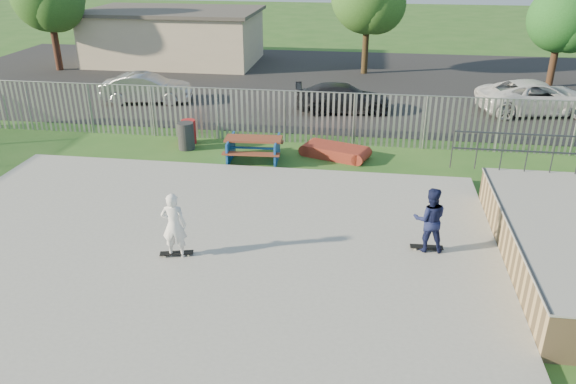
# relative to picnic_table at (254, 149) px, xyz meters

# --- Properties ---
(ground) EXTENTS (120.00, 120.00, 0.00)m
(ground) POSITION_rel_picnic_table_xyz_m (-0.22, -6.91, -0.42)
(ground) COLOR #2A5C1F
(ground) RESTS_ON ground
(concrete_slab) EXTENTS (15.00, 12.00, 0.15)m
(concrete_slab) POSITION_rel_picnic_table_xyz_m (-0.22, -6.91, -0.35)
(concrete_slab) COLOR #999994
(concrete_slab) RESTS_ON ground
(fence) EXTENTS (26.04, 16.02, 2.00)m
(fence) POSITION_rel_picnic_table_xyz_m (0.78, -2.33, 0.58)
(fence) COLOR gray
(fence) RESTS_ON ground
(picnic_table) EXTENTS (2.05, 1.72, 0.83)m
(picnic_table) POSITION_rel_picnic_table_xyz_m (0.00, 0.00, 0.00)
(picnic_table) COLOR brown
(picnic_table) RESTS_ON ground
(funbox) EXTENTS (2.25, 1.62, 0.41)m
(funbox) POSITION_rel_picnic_table_xyz_m (2.80, 0.76, -0.22)
(funbox) COLOR maroon
(funbox) RESTS_ON ground
(trash_bin_red) EXTENTS (0.54, 0.54, 0.91)m
(trash_bin_red) POSITION_rel_picnic_table_xyz_m (-2.80, 1.44, 0.03)
(trash_bin_red) COLOR maroon
(trash_bin_red) RESTS_ON ground
(trash_bin_grey) EXTENTS (0.60, 0.60, 1.00)m
(trash_bin_grey) POSITION_rel_picnic_table_xyz_m (-2.71, 0.80, 0.08)
(trash_bin_grey) COLOR #28282B
(trash_bin_grey) RESTS_ON ground
(parking_lot) EXTENTS (40.00, 18.00, 0.02)m
(parking_lot) POSITION_rel_picnic_table_xyz_m (-0.22, 12.09, -0.41)
(parking_lot) COLOR black
(parking_lot) RESTS_ON ground
(car_silver) EXTENTS (4.31, 2.09, 1.36)m
(car_silver) POSITION_rel_picnic_table_xyz_m (-6.50, 6.72, 0.28)
(car_silver) COLOR #A6A6AA
(car_silver) RESTS_ON parking_lot
(car_dark) EXTENTS (4.51, 2.33, 1.25)m
(car_dark) POSITION_rel_picnic_table_xyz_m (2.77, 6.48, 0.22)
(car_dark) COLOR black
(car_dark) RESTS_ON parking_lot
(car_white) EXTENTS (5.48, 3.22, 1.43)m
(car_white) POSITION_rel_picnic_table_xyz_m (11.27, 7.49, 0.31)
(car_white) COLOR white
(car_white) RESTS_ON parking_lot
(building) EXTENTS (10.40, 6.40, 3.20)m
(building) POSITION_rel_picnic_table_xyz_m (-8.22, 16.09, 1.19)
(building) COLOR beige
(building) RESTS_ON ground
(tree_right) EXTENTS (3.33, 3.33, 5.14)m
(tree_right) POSITION_rel_picnic_table_xyz_m (13.23, 12.68, 3.03)
(tree_right) COLOR #402819
(tree_right) RESTS_ON ground
(skateboard_a) EXTENTS (0.81, 0.22, 0.08)m
(skateboard_a) POSITION_rel_picnic_table_xyz_m (5.50, -5.73, -0.23)
(skateboard_a) COLOR black
(skateboard_a) RESTS_ON concrete_slab
(skateboard_b) EXTENTS (0.82, 0.39, 0.08)m
(skateboard_b) POSITION_rel_picnic_table_xyz_m (-0.51, -6.90, -0.23)
(skateboard_b) COLOR black
(skateboard_b) RESTS_ON concrete_slab
(skater_navy) EXTENTS (0.82, 0.65, 1.64)m
(skater_navy) POSITION_rel_picnic_table_xyz_m (5.50, -5.73, 0.55)
(skater_navy) COLOR #151B42
(skater_navy) RESTS_ON concrete_slab
(skater_white) EXTENTS (0.63, 0.44, 1.64)m
(skater_white) POSITION_rel_picnic_table_xyz_m (-0.51, -6.90, 0.55)
(skater_white) COLOR white
(skater_white) RESTS_ON concrete_slab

